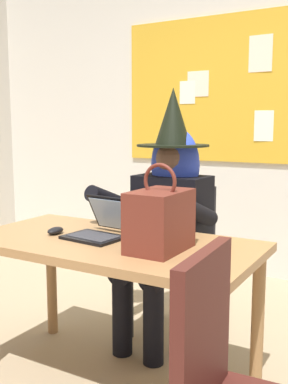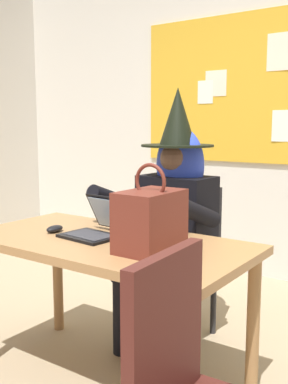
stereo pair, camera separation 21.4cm
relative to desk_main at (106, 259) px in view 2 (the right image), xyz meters
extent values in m
cube|color=silver|center=(0.09, 2.03, 0.73)|extent=(5.70, 0.10, 2.71)
cube|color=gold|center=(0.09, 1.97, 0.92)|extent=(2.40, 0.02, 1.20)
cube|color=white|center=(-0.54, 1.96, 0.91)|extent=(0.15, 0.00, 0.19)
cube|color=#F4E0C6|center=(-0.44, 1.96, 0.98)|extent=(0.20, 0.01, 0.21)
cube|color=white|center=(0.14, 1.96, 0.62)|extent=(0.15, 0.01, 0.24)
cube|color=#F4E0C6|center=(0.09, 1.96, 1.19)|extent=(0.19, 0.01, 0.28)
cube|color=#A37547|center=(0.00, 0.00, 0.07)|extent=(1.38, 0.71, 0.04)
cylinder|color=#A37547|center=(0.63, -0.28, -0.29)|extent=(0.06, 0.06, 0.68)
cylinder|color=#A37547|center=(-0.63, 0.28, -0.29)|extent=(0.06, 0.06, 0.68)
cylinder|color=#A37547|center=(0.62, 0.30, -0.29)|extent=(0.06, 0.06, 0.68)
cube|color=black|center=(-0.01, 0.63, -0.20)|extent=(0.45, 0.45, 0.04)
cube|color=black|center=(0.01, 0.82, 0.04)|extent=(0.38, 0.07, 0.45)
cylinder|color=#262628|center=(0.15, 0.45, -0.42)|extent=(0.04, 0.04, 0.40)
cylinder|color=#262628|center=(-0.19, 0.47, -0.42)|extent=(0.04, 0.04, 0.40)
cylinder|color=#262628|center=(0.17, 0.78, -0.42)|extent=(0.04, 0.04, 0.40)
cylinder|color=#262628|center=(-0.17, 0.81, -0.42)|extent=(0.04, 0.04, 0.40)
cylinder|color=black|center=(0.08, 0.27, -0.40)|extent=(0.11, 0.11, 0.44)
cylinder|color=black|center=(-0.12, 0.27, -0.40)|extent=(0.11, 0.11, 0.44)
cylinder|color=black|center=(0.09, 0.43, -0.15)|extent=(0.16, 0.42, 0.15)
cylinder|color=black|center=(-0.11, 0.44, -0.15)|extent=(0.16, 0.42, 0.15)
cube|color=black|center=(-0.01, 0.65, 0.08)|extent=(0.43, 0.27, 0.52)
cylinder|color=black|center=(0.24, 0.41, 0.19)|extent=(0.10, 0.47, 0.24)
cylinder|color=black|center=(-0.26, 0.42, 0.19)|extent=(0.10, 0.47, 0.24)
sphere|color=brown|center=(-0.01, 0.65, 0.44)|extent=(0.20, 0.20, 0.20)
ellipsoid|color=blue|center=(-0.01, 0.68, 0.40)|extent=(0.31, 0.23, 0.44)
cylinder|color=black|center=(-0.01, 0.65, 0.51)|extent=(0.42, 0.42, 0.01)
cone|color=black|center=(-0.01, 0.65, 0.68)|extent=(0.21, 0.21, 0.33)
cube|color=black|center=(-0.09, -0.02, 0.10)|extent=(0.28, 0.22, 0.01)
cube|color=#333338|center=(-0.09, -0.02, 0.11)|extent=(0.24, 0.16, 0.00)
cube|color=black|center=(-0.07, 0.12, 0.20)|extent=(0.28, 0.12, 0.18)
cube|color=#99B7E0|center=(-0.07, 0.11, 0.19)|extent=(0.24, 0.10, 0.16)
ellipsoid|color=black|center=(-0.31, -0.04, 0.11)|extent=(0.07, 0.11, 0.03)
cube|color=maroon|center=(0.28, -0.04, 0.22)|extent=(0.20, 0.30, 0.26)
torus|color=maroon|center=(0.28, -0.04, 0.39)|extent=(0.16, 0.02, 0.16)
cube|color=#4C1E19|center=(0.73, -0.60, 0.06)|extent=(0.06, 0.38, 0.45)
camera|label=1|loc=(1.20, -1.73, 0.63)|focal=43.10mm
camera|label=2|loc=(1.38, -1.62, 0.63)|focal=43.10mm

